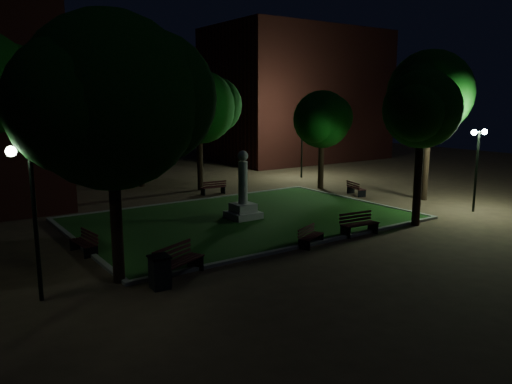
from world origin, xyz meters
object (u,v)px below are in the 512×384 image
bench_near_left (310,237)px  bench_right_side (355,189)px  trash_bin (160,272)px  bench_far_side (213,188)px  bench_west_near (178,262)px  monument (243,200)px  bench_left_side (85,243)px  bench_near_right (359,224)px

bench_near_left → bench_right_side: 11.16m
trash_bin → bench_far_side: bearing=53.9°
bench_west_near → bench_right_side: (14.86, 6.61, -0.09)m
monument → bench_right_side: size_ratio=2.06×
bench_left_side → bench_near_left: bearing=55.5°
bench_west_near → trash_bin: (-0.90, -0.62, 0.04)m
monument → bench_far_side: bearing=71.9°
monument → bench_near_left: 5.13m
bench_near_left → bench_near_right: bearing=-21.6°
bench_left_side → bench_far_side: 12.31m
monument → bench_near_left: (-0.24, -5.09, -0.60)m
bench_near_right → bench_right_side: size_ratio=1.13×
bench_near_left → bench_near_right: (2.73, 0.06, 0.09)m
bench_near_right → bench_left_side: bench_near_right is taller
bench_near_right → bench_far_side: 11.42m
bench_far_side → trash_bin: (-8.97, -12.29, 0.12)m
monument → bench_near_left: monument is taller
bench_right_side → bench_near_right: bearing=150.7°
bench_right_side → bench_far_side: (-6.80, 5.06, 0.01)m
bench_far_side → trash_bin: bearing=59.1°
bench_west_near → bench_left_side: bench_west_near is taller
bench_far_side → monument: bearing=77.1°
bench_near_left → bench_near_right: size_ratio=0.83×
bench_near_left → bench_left_side: (-7.45, 4.01, 0.03)m
monument → bench_right_side: bearing=8.5°
bench_near_right → bench_near_left: bearing=-173.0°
bench_left_side → trash_bin: 4.89m
bench_near_left → bench_far_side: (2.33, 11.48, 0.03)m
bench_near_left → trash_bin: size_ratio=1.43×
trash_bin → bench_west_near: bearing=34.3°
bench_near_right → bench_right_side: bearing=50.5°
bench_left_side → bench_far_side: size_ratio=1.00×
monument → trash_bin: (-6.88, -5.90, -0.44)m
bench_left_side → bench_right_side: size_ratio=0.99×
trash_bin → bench_left_side: bearing=99.6°
bench_west_near → monument: bearing=17.2°
bench_right_side → trash_bin: (-15.76, -7.23, 0.13)m
bench_near_left → bench_left_side: 8.46m
monument → bench_far_side: monument is taller
bench_far_side → bench_west_near: bearing=60.6°
bench_near_left → bench_west_near: bearing=159.1°
bench_near_right → bench_right_side: (6.40, 6.35, -0.06)m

